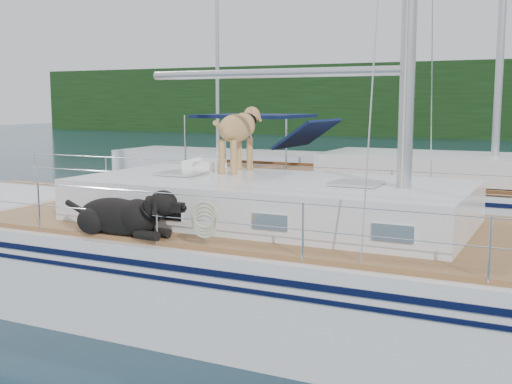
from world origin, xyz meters
The scene contains 6 objects.
ground centered at (0.00, 0.00, 0.00)m, with size 120.00×120.00×0.00m, color black.
tree_line centered at (0.00, 45.00, 3.00)m, with size 90.00×3.00×6.00m, color black.
shore_bank centered at (0.00, 46.20, 0.60)m, with size 92.00×1.00×1.20m, color #595147.
main_sailboat centered at (0.09, 0.00, 0.68)m, with size 12.00×3.81×14.01m.
neighbor_sailboat centered at (0.66, 6.50, 0.63)m, with size 11.00×3.50×13.30m.
bg_boat_west centered at (-8.00, 14.00, 0.45)m, with size 8.00×3.00×11.65m.
Camera 1 is at (4.41, -7.69, 2.84)m, focal length 45.00 mm.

